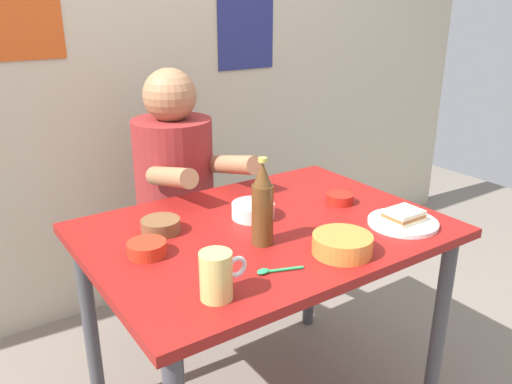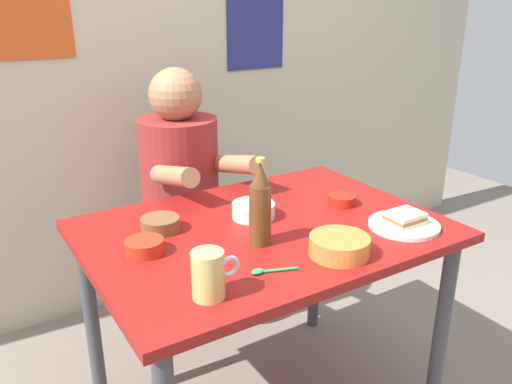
{
  "view_description": "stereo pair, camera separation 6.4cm",
  "coord_description": "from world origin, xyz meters",
  "px_view_note": "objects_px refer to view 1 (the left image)",
  "views": [
    {
      "loc": [
        -0.86,
        -1.22,
        1.41
      ],
      "look_at": [
        0.0,
        0.05,
        0.84
      ],
      "focal_mm": 36.27,
      "sensor_mm": 36.0,
      "label": 1
    },
    {
      "loc": [
        -0.81,
        -1.25,
        1.41
      ],
      "look_at": [
        0.0,
        0.05,
        0.84
      ],
      "focal_mm": 36.27,
      "sensor_mm": 36.0,
      "label": 2
    }
  ],
  "objects_px": {
    "dining_table": "(265,253)",
    "plate_orange": "(403,223)",
    "person_seated": "(175,169)",
    "beer_mug": "(217,275)",
    "beer_bottle": "(262,206)",
    "stool": "(179,260)",
    "sauce_bowl_chili": "(147,248)",
    "sandwich": "(404,215)"
  },
  "relations": [
    {
      "from": "dining_table",
      "to": "plate_orange",
      "type": "height_order",
      "value": "plate_orange"
    },
    {
      "from": "dining_table",
      "to": "person_seated",
      "type": "height_order",
      "value": "person_seated"
    },
    {
      "from": "beer_mug",
      "to": "beer_bottle",
      "type": "xyz_separation_m",
      "value": [
        0.26,
        0.18,
        0.06
      ]
    },
    {
      "from": "person_seated",
      "to": "beer_bottle",
      "type": "height_order",
      "value": "person_seated"
    },
    {
      "from": "plate_orange",
      "to": "beer_bottle",
      "type": "bearing_deg",
      "value": 162.32
    },
    {
      "from": "stool",
      "to": "sauce_bowl_chili",
      "type": "distance_m",
      "value": 0.82
    },
    {
      "from": "beer_bottle",
      "to": "sauce_bowl_chili",
      "type": "relative_size",
      "value": 2.38
    },
    {
      "from": "sandwich",
      "to": "sauce_bowl_chili",
      "type": "bearing_deg",
      "value": 160.85
    },
    {
      "from": "sauce_bowl_chili",
      "to": "beer_mug",
      "type": "bearing_deg",
      "value": -80.32
    },
    {
      "from": "stool",
      "to": "sandwich",
      "type": "relative_size",
      "value": 4.09
    },
    {
      "from": "plate_orange",
      "to": "beer_mug",
      "type": "height_order",
      "value": "beer_mug"
    },
    {
      "from": "plate_orange",
      "to": "sandwich",
      "type": "distance_m",
      "value": 0.02
    },
    {
      "from": "person_seated",
      "to": "beer_mug",
      "type": "height_order",
      "value": "person_seated"
    },
    {
      "from": "sauce_bowl_chili",
      "to": "person_seated",
      "type": "bearing_deg",
      "value": 57.63
    },
    {
      "from": "stool",
      "to": "person_seated",
      "type": "xyz_separation_m",
      "value": [
        -0.0,
        -0.01,
        0.42
      ]
    },
    {
      "from": "plate_orange",
      "to": "beer_mug",
      "type": "bearing_deg",
      "value": -176.83
    },
    {
      "from": "person_seated",
      "to": "sandwich",
      "type": "distance_m",
      "value": 0.94
    },
    {
      "from": "stool",
      "to": "sandwich",
      "type": "bearing_deg",
      "value": -66.41
    },
    {
      "from": "beer_mug",
      "to": "stool",
      "type": "bearing_deg",
      "value": 70.27
    },
    {
      "from": "beer_mug",
      "to": "person_seated",
      "type": "bearing_deg",
      "value": 70.04
    },
    {
      "from": "stool",
      "to": "beer_mug",
      "type": "bearing_deg",
      "value": -109.73
    },
    {
      "from": "beer_mug",
      "to": "sauce_bowl_chili",
      "type": "bearing_deg",
      "value": 99.68
    },
    {
      "from": "person_seated",
      "to": "beer_bottle",
      "type": "relative_size",
      "value": 2.75
    },
    {
      "from": "beer_bottle",
      "to": "stool",
      "type": "bearing_deg",
      "value": 84.71
    },
    {
      "from": "person_seated",
      "to": "sandwich",
      "type": "relative_size",
      "value": 6.54
    },
    {
      "from": "person_seated",
      "to": "sauce_bowl_chili",
      "type": "relative_size",
      "value": 6.54
    },
    {
      "from": "stool",
      "to": "plate_orange",
      "type": "xyz_separation_m",
      "value": [
        0.38,
        -0.87,
        0.4
      ]
    },
    {
      "from": "sandwich",
      "to": "beer_bottle",
      "type": "height_order",
      "value": "beer_bottle"
    },
    {
      "from": "person_seated",
      "to": "dining_table",
      "type": "bearing_deg",
      "value": -89.12
    },
    {
      "from": "dining_table",
      "to": "beer_bottle",
      "type": "height_order",
      "value": "beer_bottle"
    },
    {
      "from": "sandwich",
      "to": "beer_mug",
      "type": "bearing_deg",
      "value": -176.83
    },
    {
      "from": "beer_bottle",
      "to": "sauce_bowl_chili",
      "type": "distance_m",
      "value": 0.35
    },
    {
      "from": "person_seated",
      "to": "sandwich",
      "type": "xyz_separation_m",
      "value": [
        0.38,
        -0.86,
        0.01
      ]
    },
    {
      "from": "sandwich",
      "to": "beer_bottle",
      "type": "distance_m",
      "value": 0.48
    },
    {
      "from": "sandwich",
      "to": "sauce_bowl_chili",
      "type": "distance_m",
      "value": 0.8
    },
    {
      "from": "dining_table",
      "to": "beer_mug",
      "type": "height_order",
      "value": "beer_mug"
    },
    {
      "from": "sauce_bowl_chili",
      "to": "stool",
      "type": "bearing_deg",
      "value": 58.12
    },
    {
      "from": "sauce_bowl_chili",
      "to": "beer_bottle",
      "type": "bearing_deg",
      "value": -21.21
    },
    {
      "from": "dining_table",
      "to": "person_seated",
      "type": "distance_m",
      "value": 0.63
    },
    {
      "from": "beer_mug",
      "to": "sauce_bowl_chili",
      "type": "xyz_separation_m",
      "value": [
        -0.05,
        0.3,
        -0.04
      ]
    },
    {
      "from": "sandwich",
      "to": "beer_bottle",
      "type": "relative_size",
      "value": 0.42
    },
    {
      "from": "sandwich",
      "to": "sauce_bowl_chili",
      "type": "relative_size",
      "value": 1.0
    }
  ]
}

